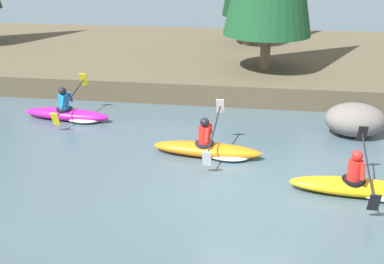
# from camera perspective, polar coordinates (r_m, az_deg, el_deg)

# --- Properties ---
(ground_plane) EXTENTS (90.00, 90.00, 0.00)m
(ground_plane) POSITION_cam_1_polar(r_m,az_deg,el_deg) (9.85, 7.71, -7.08)
(ground_plane) COLOR #425660
(riverbank_far) EXTENTS (44.00, 11.10, 0.71)m
(riverbank_far) POSITION_cam_1_polar(r_m,az_deg,el_deg) (19.84, 8.44, 9.18)
(riverbank_far) COLOR brown
(riverbank_far) RESTS_ON ground
(kayaker_lead) EXTENTS (2.78, 2.07, 1.20)m
(kayaker_lead) POSITION_cam_1_polar(r_m,az_deg,el_deg) (10.06, 20.67, -6.47)
(kayaker_lead) COLOR yellow
(kayaker_lead) RESTS_ON ground
(kayaker_middle) EXTENTS (2.79, 2.07, 1.20)m
(kayaker_middle) POSITION_cam_1_polar(r_m,az_deg,el_deg) (11.11, 2.44, -2.16)
(kayaker_middle) COLOR orange
(kayaker_middle) RESTS_ON ground
(kayaker_trailing) EXTENTS (2.79, 2.07, 1.20)m
(kayaker_trailing) POSITION_cam_1_polar(r_m,az_deg,el_deg) (13.94, -15.22, 2.26)
(kayaker_trailing) COLOR #C61999
(kayaker_trailing) RESTS_ON ground
(boulder_midstream) EXTENTS (1.60, 1.26, 0.91)m
(boulder_midstream) POSITION_cam_1_polar(r_m,az_deg,el_deg) (13.05, 19.99, 1.48)
(boulder_midstream) COLOR slate
(boulder_midstream) RESTS_ON ground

